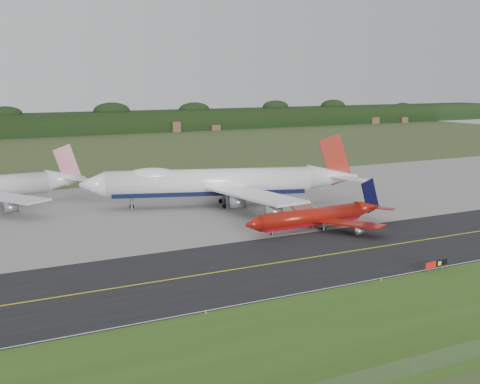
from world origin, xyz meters
The scene contains 12 objects.
ground centered at (0.00, 0.00, 0.00)m, with size 600.00×600.00×0.00m, color #384A22.
grass_verge centered at (0.00, -35.00, 0.01)m, with size 400.00×30.00×0.01m, color #345318.
taxiway centered at (0.00, -4.00, 0.01)m, with size 400.00×32.00×0.02m, color black.
apron centered at (0.00, 51.00, 0.01)m, with size 400.00×78.00×0.01m, color gray.
taxiway_centreline centered at (0.00, -4.00, 0.03)m, with size 400.00×0.40×0.00m, color #D3CA13.
taxiway_edge_line centered at (0.00, -19.50, 0.03)m, with size 400.00×0.25×0.00m, color silver.
horizon_treeline centered at (0.00, 273.76, 5.47)m, with size 700.00×25.00×12.00m.
jet_ba_747 centered at (7.70, 46.43, 5.89)m, with size 66.87×53.89×17.32m.
jet_red_737 centered at (14.09, 14.13, 2.62)m, with size 35.13×28.65×9.49m.
taxiway_sign centered at (12.69, -20.71, 1.20)m, with size 5.11×0.64×1.70m.
edge_marker_left centered at (-28.89, -20.50, 0.25)m, with size 0.16×0.16×0.50m, color yellow.
edge_marker_center centered at (1.31, -20.50, 0.25)m, with size 0.16×0.16×0.50m, color yellow.
Camera 1 is at (-66.07, -96.85, 30.92)m, focal length 50.00 mm.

